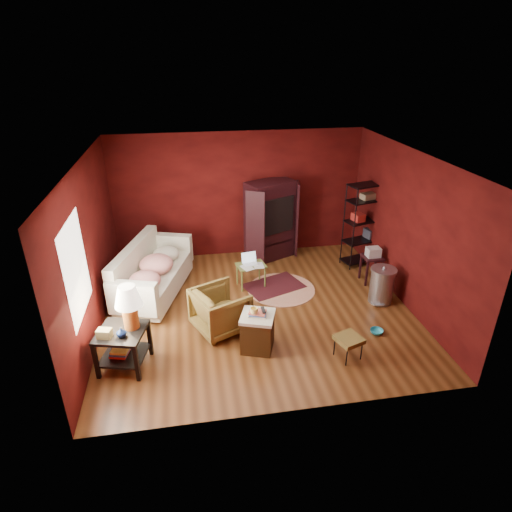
# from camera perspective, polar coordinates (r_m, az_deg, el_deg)

# --- Properties ---
(room) EXTENTS (5.54, 5.04, 2.84)m
(room) POSITION_cam_1_polar(r_m,az_deg,el_deg) (7.27, -0.03, 2.10)
(room) COLOR brown
(room) RESTS_ON ground
(sofa) EXTENTS (1.06, 1.93, 0.72)m
(sofa) POSITION_cam_1_polar(r_m,az_deg,el_deg) (8.45, -13.48, -2.96)
(sofa) COLOR beige
(sofa) RESTS_ON ground
(armchair) EXTENTS (1.03, 1.05, 0.83)m
(armchair) POSITION_cam_1_polar(r_m,az_deg,el_deg) (7.25, -4.76, -6.96)
(armchair) COLOR black
(armchair) RESTS_ON ground
(pet_bowl_steel) EXTENTS (0.27, 0.11, 0.26)m
(pet_bowl_steel) POSITION_cam_1_polar(r_m,az_deg,el_deg) (8.34, 16.01, -5.49)
(pet_bowl_steel) COLOR #B6B8BD
(pet_bowl_steel) RESTS_ON ground
(pet_bowl_turquoise) EXTENTS (0.22, 0.09, 0.22)m
(pet_bowl_turquoise) POSITION_cam_1_polar(r_m,az_deg,el_deg) (7.57, 15.85, -9.22)
(pet_bowl_turquoise) COLOR #2AAAC5
(pet_bowl_turquoise) RESTS_ON ground
(vase) EXTENTS (0.15, 0.16, 0.15)m
(vase) POSITION_cam_1_polar(r_m,az_deg,el_deg) (6.46, -17.52, -9.69)
(vase) COLOR #0D1C43
(vase) RESTS_ON side_table
(mug) EXTENTS (0.15, 0.13, 0.13)m
(mug) POSITION_cam_1_polar(r_m,az_deg,el_deg) (6.55, -0.27, -7.23)
(mug) COLOR #FFE67C
(mug) RESTS_ON hamper
(side_table) EXTENTS (0.81, 0.81, 1.33)m
(side_table) POSITION_cam_1_polar(r_m,az_deg,el_deg) (6.55, -17.03, -8.13)
(side_table) COLOR black
(side_table) RESTS_ON ground
(sofa_cushions) EXTENTS (1.53, 2.42, 0.95)m
(sofa_cushions) POSITION_cam_1_polar(r_m,az_deg,el_deg) (8.42, -13.82, -2.31)
(sofa_cushions) COLOR beige
(sofa_cushions) RESTS_ON sofa
(hamper) EXTENTS (0.65, 0.65, 0.72)m
(hamper) POSITION_cam_1_polar(r_m,az_deg,el_deg) (6.85, 0.21, -9.97)
(hamper) COLOR #492D10
(hamper) RESTS_ON ground
(footstool) EXTENTS (0.47, 0.47, 0.37)m
(footstool) POSITION_cam_1_polar(r_m,az_deg,el_deg) (6.81, 12.28, -10.89)
(footstool) COLOR black
(footstool) RESTS_ON ground
(rug_round) EXTENTS (1.76, 1.76, 0.01)m
(rug_round) POSITION_cam_1_polar(r_m,az_deg,el_deg) (8.59, 3.38, -4.43)
(rug_round) COLOR beige
(rug_round) RESTS_ON ground
(rug_oriental) EXTENTS (1.32, 1.10, 0.01)m
(rug_oriental) POSITION_cam_1_polar(r_m,az_deg,el_deg) (8.68, 2.38, -3.98)
(rug_oriental) COLOR #54161E
(rug_oriental) RESTS_ON ground
(laptop_desk) EXTENTS (0.62, 0.52, 0.69)m
(laptop_desk) POSITION_cam_1_polar(r_m,az_deg,el_deg) (8.51, -0.69, -1.46)
(laptop_desk) COLOR olive
(laptop_desk) RESTS_ON ground
(tv_armoire) EXTENTS (1.28, 1.07, 1.78)m
(tv_armoire) POSITION_cam_1_polar(r_m,az_deg,el_deg) (9.53, 1.95, 4.93)
(tv_armoire) COLOR black
(tv_armoire) RESTS_ON ground
(wire_shelving) EXTENTS (0.97, 0.61, 1.83)m
(wire_shelving) POSITION_cam_1_polar(r_m,az_deg,el_deg) (9.52, 14.42, 4.59)
(wire_shelving) COLOR black
(wire_shelving) RESTS_ON ground
(small_stand) EXTENTS (0.38, 0.38, 0.76)m
(small_stand) POSITION_cam_1_polar(r_m,az_deg,el_deg) (8.92, 15.30, -0.06)
(small_stand) COLOR black
(small_stand) RESTS_ON ground
(trash_can) EXTENTS (0.61, 0.61, 0.75)m
(trash_can) POSITION_cam_1_polar(r_m,az_deg,el_deg) (8.36, 16.42, -3.74)
(trash_can) COLOR #A7A7AF
(trash_can) RESTS_ON ground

